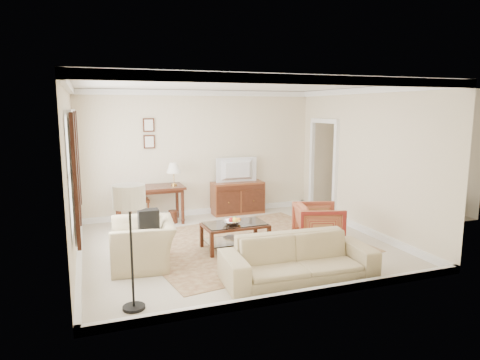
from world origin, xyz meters
TOP-DOWN VIEW (x-y plane):
  - room_shell at (0.00, 0.00)m, footprint 5.51×5.01m
  - annex_bedroom at (4.49, 1.15)m, footprint 3.00×2.70m
  - window_front at (-2.70, -0.70)m, footprint 0.12×1.56m
  - window_rear at (-2.70, 0.90)m, footprint 0.12×1.56m
  - doorway at (2.71, 1.50)m, footprint 0.10×1.12m
  - rug at (0.22, 0.01)m, footprint 4.26×3.81m
  - writing_desk at (-1.27, 2.03)m, footprint 1.49×0.74m
  - desk_chair at (-1.47, 2.38)m, footprint 0.47×0.47m
  - desk_lamp at (-0.72, 2.03)m, footprint 0.32×0.32m
  - framed_prints at (-1.17, 2.47)m, footprint 0.25×0.04m
  - sideboard at (0.84, 2.23)m, footprint 1.23×0.47m
  - tv at (0.84, 2.21)m, footprint 0.95×0.55m
  - coffee_table at (-0.09, -0.23)m, footprint 1.14×0.69m
  - fruit_bowl at (-0.18, -0.31)m, footprint 0.42×0.42m
  - book_a at (-0.18, -0.19)m, footprint 0.24×0.20m
  - book_b at (0.17, -0.29)m, footprint 0.28×0.06m
  - striped_armchair at (1.43, -0.53)m, footprint 0.96×0.99m
  - club_armchair at (-1.74, -0.51)m, footprint 0.83×1.18m
  - backpack at (-1.63, -0.49)m, footprint 0.25×0.34m
  - sofa at (0.32, -1.88)m, footprint 2.26×0.77m
  - floor_lamp at (-2.05, -2.00)m, footprint 0.39×0.39m

SIDE VIEW (x-z plane):
  - rug at x=0.22m, z-range 0.00..0.01m
  - book_b at x=0.17m, z-range -0.01..0.37m
  - book_a at x=-0.18m, z-range 0.00..0.37m
  - annex_bedroom at x=4.49m, z-range -1.11..1.79m
  - coffee_table at x=-0.09m, z-range 0.13..0.60m
  - sideboard at x=0.84m, z-range 0.00..0.76m
  - striped_armchair at x=1.43m, z-range 0.00..0.84m
  - sofa at x=0.32m, z-range 0.00..0.87m
  - club_armchair at x=-1.74m, z-range 0.00..0.98m
  - desk_chair at x=-1.47m, z-range 0.00..1.05m
  - fruit_bowl at x=-0.18m, z-range 0.48..0.58m
  - writing_desk at x=-1.27m, z-range 0.30..1.11m
  - backpack at x=-1.63m, z-range 0.54..0.94m
  - desk_lamp at x=-0.72m, z-range 0.81..1.31m
  - doorway at x=2.71m, z-range -0.05..2.20m
  - tv at x=0.84m, z-range 1.17..1.30m
  - floor_lamp at x=-2.05m, z-range 0.54..2.12m
  - window_front at x=-2.70m, z-range 0.65..2.45m
  - window_rear at x=-2.70m, z-range 0.65..2.45m
  - framed_prints at x=-1.17m, z-range 1.60..2.28m
  - room_shell at x=0.00m, z-range 1.02..3.93m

